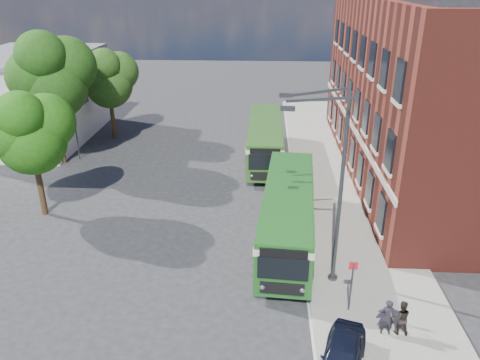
# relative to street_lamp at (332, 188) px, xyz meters

# --- Properties ---
(ground) EXTENTS (120.00, 120.00, 0.00)m
(ground) POSITION_rel_street_lamp_xyz_m (-4.84, 2.00, -4.79)
(ground) COLOR #27272A
(ground) RESTS_ON ground
(pavement) EXTENTS (6.00, 48.00, 0.15)m
(pavement) POSITION_rel_street_lamp_xyz_m (2.16, 10.00, -4.72)
(pavement) COLOR gray
(pavement) RESTS_ON ground
(kerb_line) EXTENTS (0.12, 48.00, 0.01)m
(kerb_line) POSITION_rel_street_lamp_xyz_m (-0.89, 10.00, -4.79)
(kerb_line) COLOR beige
(kerb_line) RESTS_ON ground
(brick_office) EXTENTS (12.10, 26.00, 14.20)m
(brick_office) POSITION_rel_street_lamp_xyz_m (9.16, 14.00, 2.18)
(brick_office) COLOR maroon
(brick_office) RESTS_ON ground
(white_building) EXTENTS (9.40, 13.40, 7.30)m
(white_building) POSITION_rel_street_lamp_xyz_m (-22.84, 20.00, -1.13)
(white_building) COLOR silver
(white_building) RESTS_ON ground
(flagpole) EXTENTS (0.95, 0.10, 9.00)m
(flagpole) POSITION_rel_street_lamp_xyz_m (-17.29, 15.00, 0.15)
(flagpole) COLOR #36383B
(flagpole) RESTS_ON ground
(street_lamp) EXTENTS (2.96, 2.38, 9.00)m
(street_lamp) POSITION_rel_street_lamp_xyz_m (0.00, 0.00, 0.00)
(street_lamp) COLOR #36383B
(street_lamp) RESTS_ON ground
(bus_stop_sign) EXTENTS (0.35, 0.08, 2.52)m
(bus_stop_sign) POSITION_rel_street_lamp_xyz_m (0.76, -2.20, -3.28)
(bus_stop_sign) COLOR #36383B
(bus_stop_sign) RESTS_ON ground
(bus_front) EXTENTS (3.43, 11.56, 3.02)m
(bus_front) POSITION_rel_street_lamp_xyz_m (-1.64, 3.64, -2.96)
(bus_front) COLOR #1E571D
(bus_front) RESTS_ON ground
(bus_rear) EXTENTS (2.65, 11.27, 3.02)m
(bus_rear) POSITION_rel_street_lamp_xyz_m (-2.89, 15.74, -2.96)
(bus_rear) COLOR #305C21
(bus_rear) RESTS_ON ground
(parked_car) EXTENTS (2.43, 3.80, 1.20)m
(parked_car) POSITION_rel_street_lamp_xyz_m (-0.04, -5.55, -4.04)
(parked_car) COLOR black
(parked_car) RESTS_ON pavement
(pedestrian_a) EXTENTS (0.58, 0.38, 1.58)m
(pedestrian_a) POSITION_rel_street_lamp_xyz_m (1.96, -3.56, -3.85)
(pedestrian_a) COLOR black
(pedestrian_a) RESTS_ON pavement
(pedestrian_b) EXTENTS (0.78, 0.63, 1.49)m
(pedestrian_b) POSITION_rel_street_lamp_xyz_m (2.52, -3.50, -3.90)
(pedestrian_b) COLOR black
(pedestrian_b) RESTS_ON pavement
(tree_left) EXTENTS (4.52, 4.30, 7.63)m
(tree_left) POSITION_rel_street_lamp_xyz_m (-16.02, 5.92, 0.39)
(tree_left) COLOR #352113
(tree_left) RESTS_ON ground
(tree_mid) EXTENTS (5.86, 5.57, 9.89)m
(tree_mid) POSITION_rel_street_lamp_xyz_m (-18.18, 14.16, 1.93)
(tree_mid) COLOR #352113
(tree_mid) RESTS_ON ground
(tree_right) EXTENTS (4.65, 4.42, 7.85)m
(tree_right) POSITION_rel_street_lamp_xyz_m (-16.13, 20.32, 0.53)
(tree_right) COLOR #352113
(tree_right) RESTS_ON ground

